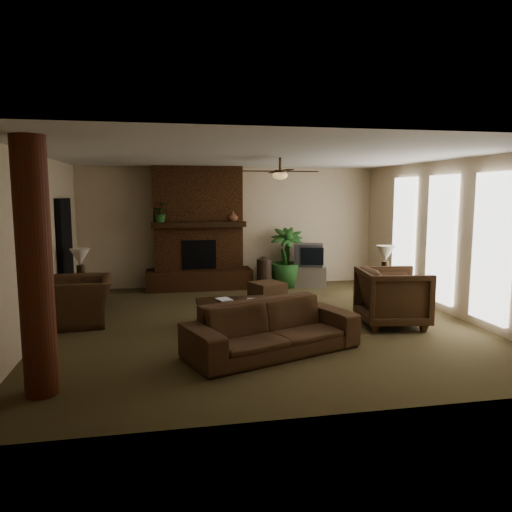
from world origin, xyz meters
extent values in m
plane|color=brown|center=(0.00, 0.00, 0.00)|extent=(7.00, 7.00, 0.00)
plane|color=silver|center=(0.00, 0.00, 2.80)|extent=(7.00, 7.00, 0.00)
plane|color=#C9B491|center=(0.00, 3.50, 1.40)|extent=(7.00, 0.00, 7.00)
plane|color=#C9B491|center=(0.00, -3.50, 1.40)|extent=(7.00, 0.00, 7.00)
plane|color=#C9B491|center=(-3.50, 0.00, 1.40)|extent=(0.00, 7.00, 7.00)
plane|color=#C9B491|center=(3.50, 0.00, 1.40)|extent=(0.00, 7.00, 7.00)
cube|color=#4C2914|center=(-0.80, 3.25, 1.40)|extent=(2.00, 0.50, 2.80)
cube|color=#4C2914|center=(-0.80, 3.15, 0.23)|extent=(2.40, 0.70, 0.45)
cube|color=black|center=(-0.80, 2.99, 0.82)|extent=(0.75, 0.04, 0.65)
cube|color=black|center=(-0.80, 2.97, 1.50)|extent=(2.10, 0.28, 0.12)
cube|color=white|center=(3.45, 1.60, 1.35)|extent=(0.08, 0.85, 2.35)
cube|color=white|center=(3.45, 0.20, 1.35)|extent=(0.08, 0.85, 2.35)
cube|color=white|center=(3.45, -1.20, 1.35)|extent=(0.08, 0.85, 2.35)
cylinder|color=#572715|center=(-2.95, -2.40, 1.40)|extent=(0.36, 0.36, 2.80)
cube|color=black|center=(-3.44, 1.80, 1.05)|extent=(0.10, 1.00, 2.10)
cylinder|color=#302315|center=(0.40, 0.30, 2.68)|extent=(0.04, 0.04, 0.24)
cylinder|color=#302315|center=(0.40, 0.30, 2.56)|extent=(0.20, 0.20, 0.06)
ellipsoid|color=#F2BF72|center=(0.40, 0.30, 2.50)|extent=(0.26, 0.26, 0.14)
cube|color=black|center=(0.80, 0.30, 2.57)|extent=(0.55, 0.12, 0.01)
cube|color=black|center=(0.00, 0.30, 2.57)|extent=(0.55, 0.12, 0.01)
cube|color=black|center=(0.40, 0.70, 2.57)|extent=(0.12, 0.55, 0.01)
cube|color=black|center=(0.40, -0.10, 2.57)|extent=(0.12, 0.55, 0.01)
imported|color=#4A321F|center=(-0.15, -1.55, 0.47)|extent=(2.51, 1.50, 0.94)
imported|color=#4A321F|center=(-3.00, 0.58, 0.52)|extent=(0.89, 1.26, 1.04)
imported|color=#4A321F|center=(2.13, -0.57, 0.53)|extent=(1.10, 1.15, 1.06)
cube|color=black|center=(-0.48, -0.09, 0.40)|extent=(1.20, 0.70, 0.06)
cube|color=black|center=(-0.98, -0.34, 0.18)|extent=(0.07, 0.07, 0.37)
cube|color=black|center=(0.02, -0.34, 0.18)|extent=(0.07, 0.07, 0.37)
cube|color=black|center=(-0.98, 0.16, 0.18)|extent=(0.07, 0.07, 0.37)
cube|color=black|center=(0.02, 0.16, 0.18)|extent=(0.07, 0.07, 0.37)
cube|color=#4A321F|center=(0.46, 1.55, 0.20)|extent=(0.78, 0.78, 0.40)
cube|color=#B2B2B5|center=(1.73, 2.94, 0.25)|extent=(0.94, 0.69, 0.50)
cube|color=#333336|center=(1.74, 2.89, 0.76)|extent=(0.78, 0.69, 0.52)
cube|color=black|center=(1.74, 2.62, 0.76)|extent=(0.50, 0.20, 0.40)
cylinder|color=#33251C|center=(0.65, 2.76, 0.35)|extent=(0.34, 0.34, 0.70)
sphere|color=#33251C|center=(0.65, 2.76, 0.60)|extent=(0.34, 0.34, 0.34)
imported|color=#265522|center=(1.23, 3.02, 0.39)|extent=(0.99, 1.50, 0.78)
cube|color=black|center=(-3.10, 1.31, 0.28)|extent=(0.62, 0.62, 0.55)
cylinder|color=#302315|center=(-3.09, 1.26, 0.73)|extent=(0.15, 0.15, 0.35)
cone|color=silver|center=(-3.09, 1.26, 1.05)|extent=(0.39, 0.39, 0.30)
cube|color=black|center=(2.64, 0.69, 0.28)|extent=(0.54, 0.54, 0.55)
cylinder|color=#302315|center=(2.58, 0.66, 0.73)|extent=(0.17, 0.17, 0.35)
cone|color=silver|center=(2.58, 0.66, 1.05)|extent=(0.45, 0.45, 0.30)
imported|color=#265522|center=(-1.63, 2.92, 1.72)|extent=(0.46, 0.49, 0.33)
imported|color=brown|center=(-0.02, 3.01, 1.67)|extent=(0.23, 0.24, 0.22)
imported|color=#999999|center=(-0.73, -0.09, 0.57)|extent=(0.21, 0.09, 0.29)
imported|color=#999999|center=(-0.26, -0.18, 0.58)|extent=(0.21, 0.06, 0.29)
camera|label=1|loc=(-1.60, -7.82, 2.20)|focal=33.71mm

